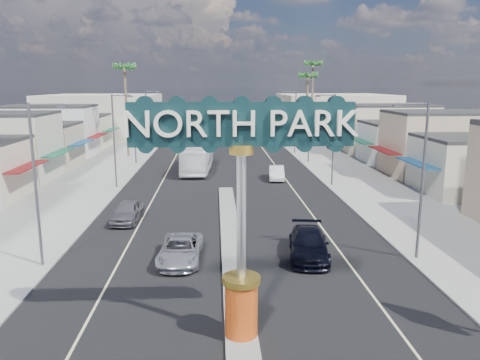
{
  "coord_description": "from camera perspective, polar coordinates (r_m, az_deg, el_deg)",
  "views": [
    {
      "loc": [
        -0.96,
        -14.98,
        9.94
      ],
      "look_at": [
        0.43,
        11.13,
        4.56
      ],
      "focal_mm": 35.0,
      "sensor_mm": 36.0,
      "label": 1
    }
  ],
  "objects": [
    {
      "name": "streetlight_r_near",
      "position": [
        27.89,
        21.11,
        0.77
      ],
      "size": [
        2.03,
        0.22,
        9.0
      ],
      "color": "#47474C",
      "rests_on": "ground"
    },
    {
      "name": "streetlight_r_far",
      "position": [
        68.12,
        6.64,
        7.44
      ],
      "size": [
        2.03,
        0.22,
        9.0
      ],
      "color": "#47474C",
      "rests_on": "ground"
    },
    {
      "name": "suv_right",
      "position": [
        27.75,
        8.37,
        -7.77
      ],
      "size": [
        2.92,
        5.66,
        1.57
      ],
      "primitive_type": "imported",
      "rotation": [
        0.0,
        0.0,
        -0.14
      ],
      "color": "black",
      "rests_on": "ground"
    },
    {
      "name": "storefront_row_right",
      "position": [
        63.51,
        20.18,
        4.64
      ],
      "size": [
        12.0,
        42.0,
        6.0
      ],
      "primitive_type": "cube",
      "color": "#B7B29E",
      "rests_on": "ground"
    },
    {
      "name": "sidewalk_left",
      "position": [
        47.87,
        -18.79,
        -0.92
      ],
      "size": [
        8.0,
        120.0,
        0.12
      ],
      "primitive_type": "cube",
      "color": "gray",
      "rests_on": "ground"
    },
    {
      "name": "gateway_sign",
      "position": [
        17.46,
        0.17,
        -1.66
      ],
      "size": [
        8.2,
        1.5,
        9.15
      ],
      "color": "red",
      "rests_on": "median_island"
    },
    {
      "name": "streetlight_l_mid",
      "position": [
        46.23,
        -14.92,
        5.18
      ],
      "size": [
        2.03,
        0.22,
        9.0
      ],
      "color": "#47474C",
      "rests_on": "ground"
    },
    {
      "name": "traffic_signal_right",
      "position": [
        60.11,
        6.71,
        6.13
      ],
      "size": [
        5.09,
        0.45,
        6.0
      ],
      "color": "#47474C",
      "rests_on": "ground"
    },
    {
      "name": "palm_left_far",
      "position": [
        66.11,
        -13.89,
        12.64
      ],
      "size": [
        2.6,
        2.6,
        13.1
      ],
      "color": "brown",
      "rests_on": "ground"
    },
    {
      "name": "storefront_row_left",
      "position": [
        62.78,
        -24.63,
        4.22
      ],
      "size": [
        12.0,
        42.0,
        6.0
      ],
      "primitive_type": "cube",
      "color": "beige",
      "rests_on": "ground"
    },
    {
      "name": "suv_left",
      "position": [
        27.09,
        -7.29,
        -8.42
      ],
      "size": [
        2.54,
        5.11,
        1.39
      ],
      "primitive_type": "imported",
      "rotation": [
        0.0,
        0.0,
        -0.05
      ],
      "color": "silver",
      "rests_on": "ground"
    },
    {
      "name": "median_island",
      "position": [
        30.63,
        -1.11,
        -7.16
      ],
      "size": [
        1.3,
        30.0,
        0.16
      ],
      "primitive_type": "cube",
      "color": "gray",
      "rests_on": "ground"
    },
    {
      "name": "backdrop_far_left",
      "position": [
        92.6,
        -16.32,
        7.48
      ],
      "size": [
        20.0,
        20.0,
        8.0
      ],
      "primitive_type": "cube",
      "color": "#B7B29E",
      "rests_on": "ground"
    },
    {
      "name": "traffic_signal_left",
      "position": [
        59.82,
        -11.0,
        5.97
      ],
      "size": [
        5.09,
        0.45,
        6.0
      ],
      "color": "#47474C",
      "rests_on": "ground"
    },
    {
      "name": "car_parked_left",
      "position": [
        35.33,
        -13.59,
        -3.78
      ],
      "size": [
        2.14,
        4.58,
        1.52
      ],
      "primitive_type": "imported",
      "rotation": [
        0.0,
        0.0,
        -0.08
      ],
      "color": "slate",
      "rests_on": "ground"
    },
    {
      "name": "car_parked_right",
      "position": [
        49.63,
        4.48,
        0.88
      ],
      "size": [
        1.96,
        4.53,
        1.45
      ],
      "primitive_type": "imported",
      "rotation": [
        0.0,
        0.0,
        -0.1
      ],
      "color": "silver",
      "rests_on": "ground"
    },
    {
      "name": "sidewalk_right",
      "position": [
        48.42,
        15.01,
        -0.55
      ],
      "size": [
        8.0,
        120.0,
        0.12
      ],
      "primitive_type": "cube",
      "color": "gray",
      "rests_on": "ground"
    },
    {
      "name": "ground",
      "position": [
        46.08,
        -1.79,
        -0.84
      ],
      "size": [
        160.0,
        160.0,
        0.0
      ],
      "primitive_type": "plane",
      "color": "gray",
      "rests_on": "ground"
    },
    {
      "name": "palm_right_far",
      "position": [
        78.66,
        8.89,
        13.27
      ],
      "size": [
        2.6,
        2.6,
        14.1
      ],
      "color": "brown",
      "rests_on": "ground"
    },
    {
      "name": "streetlight_l_far",
      "position": [
        67.83,
        -11.17,
        7.28
      ],
      "size": [
        2.03,
        0.22,
        9.0
      ],
      "color": "#47474C",
      "rests_on": "ground"
    },
    {
      "name": "streetlight_l_near",
      "position": [
        27.16,
        -23.41,
        0.32
      ],
      "size": [
        2.03,
        0.22,
        9.0
      ],
      "color": "#47474C",
      "rests_on": "ground"
    },
    {
      "name": "city_bus",
      "position": [
        54.74,
        -5.18,
        2.88
      ],
      "size": [
        3.51,
        12.08,
        3.32
      ],
      "primitive_type": "imported",
      "rotation": [
        0.0,
        0.0,
        -0.06
      ],
      "color": "white",
      "rests_on": "ground"
    },
    {
      "name": "streetlight_r_mid",
      "position": [
        46.66,
        11.15,
        5.41
      ],
      "size": [
        2.03,
        0.22,
        9.0
      ],
      "color": "#47474C",
      "rests_on": "ground"
    },
    {
      "name": "palm_right_mid",
      "position": [
        72.35,
        8.25,
        12.03
      ],
      "size": [
        2.6,
        2.6,
        12.1
      ],
      "color": "brown",
      "rests_on": "ground"
    },
    {
      "name": "backdrop_far_right",
      "position": [
        93.06,
        11.34,
        7.74
      ],
      "size": [
        20.0,
        20.0,
        8.0
      ],
      "primitive_type": "cube",
      "color": "beige",
      "rests_on": "ground"
    },
    {
      "name": "road",
      "position": [
        46.08,
        -1.79,
        -0.84
      ],
      "size": [
        20.0,
        120.0,
        0.01
      ],
      "primitive_type": "cube",
      "color": "black",
      "rests_on": "ground"
    }
  ]
}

